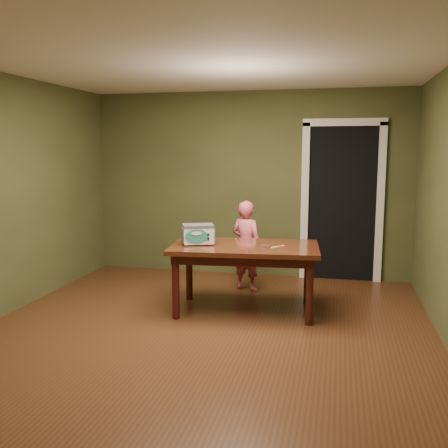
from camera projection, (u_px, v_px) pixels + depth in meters
name	position (u px, v px, depth m)	size (l,w,h in m)	color
floor	(202.00, 335.00, 4.85)	(5.00, 5.00, 0.00)	#502E17
room_shell	(201.00, 159.00, 4.60)	(4.52, 5.02, 2.61)	#4F532C
doorway	(342.00, 202.00, 7.09)	(1.10, 0.66, 2.25)	black
dining_table	(245.00, 254.00, 5.49)	(1.67, 1.04, 0.75)	#35170C
toy_oven	(198.00, 233.00, 5.52)	(0.41, 0.35, 0.22)	#4C4F54
baking_pan	(265.00, 246.00, 5.37)	(0.10, 0.10, 0.02)	silver
spatula	(278.00, 247.00, 5.37)	(0.18, 0.03, 0.01)	#F0DC68
child	(246.00, 246.00, 6.33)	(0.42, 0.28, 1.16)	#EB6074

